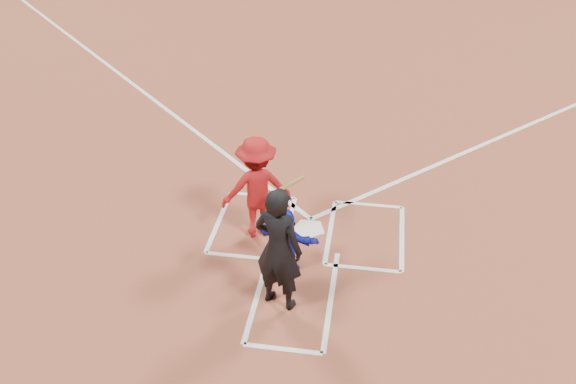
# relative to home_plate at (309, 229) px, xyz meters

# --- Properties ---
(ground) EXTENTS (120.00, 120.00, 0.00)m
(ground) POSITION_rel_home_plate_xyz_m (0.00, 0.00, -0.02)
(ground) COLOR #1A4B12
(ground) RESTS_ON ground
(home_plate_dirt) EXTENTS (28.00, 28.00, 0.01)m
(home_plate_dirt) POSITION_rel_home_plate_xyz_m (0.00, 6.00, -0.01)
(home_plate_dirt) COLOR brown
(home_plate_dirt) RESTS_ON ground
(home_plate) EXTENTS (0.60, 0.60, 0.02)m
(home_plate) POSITION_rel_home_plate_xyz_m (0.00, 0.00, 0.00)
(home_plate) COLOR white
(home_plate) RESTS_ON home_plate_dirt
(catcher) EXTENTS (1.07, 0.55, 1.10)m
(catcher) POSITION_rel_home_plate_xyz_m (-0.23, -1.11, 0.54)
(catcher) COLOR #161BB9
(catcher) RESTS_ON home_plate_dirt
(umpire) EXTENTS (0.84, 0.68, 1.99)m
(umpire) POSITION_rel_home_plate_xyz_m (-0.21, -1.88, 0.99)
(umpire) COLOR black
(umpire) RESTS_ON home_plate_dirt
(chalk_markings) EXTENTS (28.35, 17.32, 0.01)m
(chalk_markings) POSITION_rel_home_plate_xyz_m (0.00, 5.29, -0.01)
(chalk_markings) COLOR white
(chalk_markings) RESTS_ON home_plate_dirt
(batter_at_plate) EXTENTS (1.43, 1.08, 1.80)m
(batter_at_plate) POSITION_rel_home_plate_xyz_m (-0.84, -0.22, 0.89)
(batter_at_plate) COLOR #A21215
(batter_at_plate) RESTS_ON home_plate_dirt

